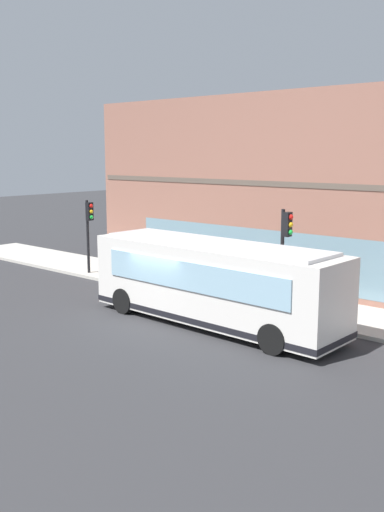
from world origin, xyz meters
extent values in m
plane|color=#2D2D30|center=(0.00, 0.00, 0.00)|extent=(120.00, 120.00, 0.00)
cube|color=#B2ADA3|center=(4.43, 0.00, 0.07)|extent=(3.67, 40.00, 0.15)
cube|color=#8C5B4C|center=(10.93, 0.00, 4.40)|extent=(9.32, 21.17, 8.81)
cube|color=brown|center=(6.42, 0.00, 4.85)|extent=(0.36, 20.74, 0.24)
cube|color=slate|center=(6.32, 0.00, 1.60)|extent=(0.12, 14.82, 2.40)
cube|color=silver|center=(0.58, -1.76, 1.60)|extent=(2.74, 10.06, 2.70)
cube|color=silver|center=(0.58, -1.76, 3.01)|extent=(2.35, 9.05, 0.12)
cube|color=#8CB2C6|center=(0.70, 3.21, 2.05)|extent=(2.20, 0.13, 1.20)
cube|color=#8CB2C6|center=(1.84, -1.79, 2.00)|extent=(0.26, 8.20, 1.00)
cube|color=#8CB2C6|center=(-0.69, -1.73, 2.00)|extent=(0.26, 8.20, 1.00)
cube|color=black|center=(0.58, -1.76, 0.43)|extent=(2.79, 10.10, 0.20)
cylinder|color=black|center=(1.81, 1.81, 0.50)|extent=(0.32, 1.01, 1.00)
cylinder|color=black|center=(-0.49, 1.86, 0.50)|extent=(0.32, 1.01, 1.00)
cylinder|color=black|center=(1.64, -5.19, 0.50)|extent=(0.32, 1.01, 1.00)
cylinder|color=black|center=(-0.66, -5.13, 0.50)|extent=(0.32, 1.01, 1.00)
cylinder|color=black|center=(2.95, -3.13, 2.15)|extent=(0.14, 0.14, 4.00)
cube|color=black|center=(2.95, -3.32, 3.60)|extent=(0.32, 0.24, 0.90)
sphere|color=red|center=(2.95, -3.45, 3.88)|extent=(0.20, 0.20, 0.20)
sphere|color=yellow|center=(2.95, -3.45, 3.60)|extent=(0.20, 0.20, 0.20)
sphere|color=green|center=(2.95, -3.45, 3.32)|extent=(0.20, 0.20, 0.20)
cylinder|color=black|center=(3.17, 8.47, 2.00)|extent=(0.14, 0.14, 3.70)
cube|color=black|center=(3.17, 8.28, 3.30)|extent=(0.32, 0.24, 0.90)
sphere|color=red|center=(3.17, 8.15, 3.58)|extent=(0.20, 0.20, 0.20)
sphere|color=yellow|center=(3.17, 8.15, 3.30)|extent=(0.20, 0.20, 0.20)
sphere|color=green|center=(3.17, 8.15, 3.02)|extent=(0.20, 0.20, 0.20)
cylinder|color=#3F8C4C|center=(5.37, -3.86, 0.53)|extent=(0.14, 0.14, 0.76)
cylinder|color=#3F8C4C|center=(5.54, -3.80, 0.53)|extent=(0.14, 0.14, 0.76)
cylinder|color=gold|center=(5.46, -3.83, 1.21)|extent=(0.32, 0.32, 0.60)
sphere|color=brown|center=(5.46, -3.83, 1.61)|extent=(0.21, 0.21, 0.21)
cylinder|color=#8C3F8C|center=(5.06, -1.32, 0.56)|extent=(0.14, 0.14, 0.83)
cylinder|color=#8C3F8C|center=(5.21, -1.41, 0.56)|extent=(0.14, 0.14, 0.83)
cylinder|color=#B23338|center=(5.14, -1.37, 1.30)|extent=(0.32, 0.32, 0.65)
sphere|color=brown|center=(5.14, -1.37, 1.74)|extent=(0.22, 0.22, 0.22)
cylinder|color=#B23338|center=(3.24, -0.95, 0.54)|extent=(0.14, 0.14, 0.78)
cylinder|color=#B23338|center=(3.08, -0.88, 0.54)|extent=(0.14, 0.14, 0.78)
cylinder|color=#3F8C4C|center=(3.16, -0.92, 1.24)|extent=(0.32, 0.32, 0.62)
sphere|color=tan|center=(3.16, -0.92, 1.65)|extent=(0.21, 0.21, 0.21)
cube|color=#197233|center=(4.17, 4.51, 0.60)|extent=(0.44, 0.40, 0.90)
cube|color=#8CB2C6|center=(4.17, 4.30, 0.78)|extent=(0.35, 0.03, 0.30)
camera|label=1|loc=(-15.39, -14.56, 6.20)|focal=40.86mm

